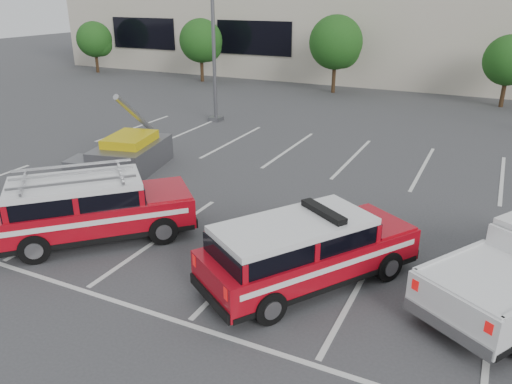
# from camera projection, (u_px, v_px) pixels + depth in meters

# --- Properties ---
(ground) EXTENTS (120.00, 120.00, 0.00)m
(ground) POSITION_uv_depth(u_px,v_px,m) (251.00, 260.00, 12.25)
(ground) COLOR #3B3B3E
(ground) RESTS_ON ground
(stall_markings) EXTENTS (23.00, 15.00, 0.01)m
(stall_markings) POSITION_uv_depth(u_px,v_px,m) (313.00, 197.00, 15.99)
(stall_markings) COLOR silver
(stall_markings) RESTS_ON ground
(convention_building) EXTENTS (60.00, 16.99, 13.20)m
(convention_building) POSITION_uv_depth(u_px,v_px,m) (445.00, 12.00, 36.98)
(convention_building) COLOR beige
(convention_building) RESTS_ON ground
(tree_far_left) EXTENTS (2.77, 2.77, 3.99)m
(tree_far_left) POSITION_uv_depth(u_px,v_px,m) (96.00, 41.00, 39.84)
(tree_far_left) COLOR #3F2B19
(tree_far_left) RESTS_ON ground
(tree_left) EXTENTS (3.07, 3.07, 4.42)m
(tree_left) POSITION_uv_depth(u_px,v_px,m) (202.00, 42.00, 35.67)
(tree_left) COLOR #3F2B19
(tree_left) RESTS_ON ground
(tree_mid_left) EXTENTS (3.37, 3.37, 4.85)m
(tree_mid_left) POSITION_uv_depth(u_px,v_px,m) (337.00, 44.00, 31.49)
(tree_mid_left) COLOR #3F2B19
(tree_mid_left) RESTS_ON ground
(tree_mid_right) EXTENTS (2.77, 2.77, 3.99)m
(tree_mid_right) POSITION_uv_depth(u_px,v_px,m) (511.00, 62.00, 27.62)
(tree_mid_right) COLOR #3F2B19
(tree_mid_right) RESTS_ON ground
(light_pole_left) EXTENTS (0.90, 0.60, 10.24)m
(light_pole_left) POSITION_uv_depth(u_px,v_px,m) (213.00, 13.00, 23.58)
(light_pole_left) COLOR #59595E
(light_pole_left) RESTS_ON ground
(fire_chief_suv) EXTENTS (4.21, 5.10, 1.73)m
(fire_chief_suv) POSITION_uv_depth(u_px,v_px,m) (306.00, 255.00, 11.03)
(fire_chief_suv) COLOR #9F0713
(fire_chief_suv) RESTS_ON ground
(ladder_suv) EXTENTS (4.75, 4.76, 1.90)m
(ladder_suv) POSITION_uv_depth(u_px,v_px,m) (94.00, 212.00, 13.05)
(ladder_suv) COLOR #9F0713
(ladder_suv) RESTS_ON ground
(utility_rig) EXTENTS (2.99, 3.76, 2.90)m
(utility_rig) POSITION_uv_depth(u_px,v_px,m) (128.00, 154.00, 18.33)
(utility_rig) COLOR #59595E
(utility_rig) RESTS_ON ground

